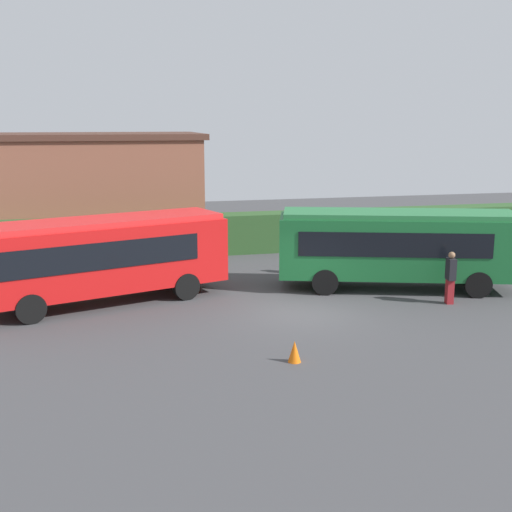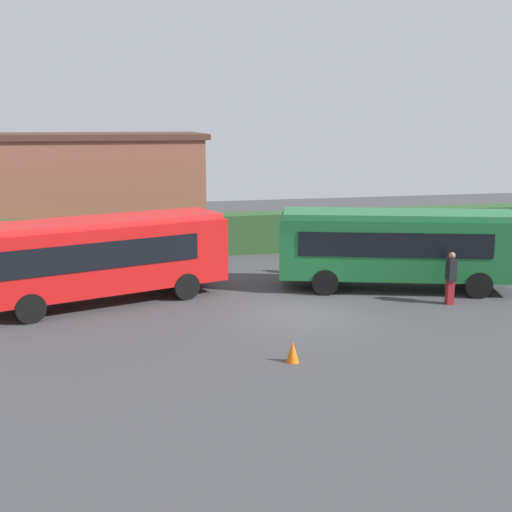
{
  "view_description": "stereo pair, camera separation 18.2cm",
  "coord_description": "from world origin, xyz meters",
  "px_view_note": "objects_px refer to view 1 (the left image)",
  "views": [
    {
      "loc": [
        -6.71,
        -20.68,
        6.53
      ],
      "look_at": [
        -1.04,
        2.64,
        1.53
      ],
      "focal_mm": 46.03,
      "sensor_mm": 36.0,
      "label": 1
    },
    {
      "loc": [
        -6.53,
        -20.72,
        6.53
      ],
      "look_at": [
        -1.04,
        2.64,
        1.53
      ],
      "focal_mm": 46.03,
      "sensor_mm": 36.0,
      "label": 2
    }
  ],
  "objects_px": {
    "bus_red": "(101,255)",
    "person_right": "(375,251)",
    "person_left": "(130,260)",
    "person_far": "(450,276)",
    "person_center": "(317,253)",
    "traffic_cone": "(294,352)",
    "bus_green": "(398,244)"
  },
  "relations": [
    {
      "from": "person_right",
      "to": "person_far",
      "type": "relative_size",
      "value": 0.95
    },
    {
      "from": "person_center",
      "to": "person_far",
      "type": "xyz_separation_m",
      "value": [
        3.18,
        -5.46,
        0.07
      ]
    },
    {
      "from": "person_left",
      "to": "person_center",
      "type": "bearing_deg",
      "value": 55.64
    },
    {
      "from": "bus_red",
      "to": "person_far",
      "type": "xyz_separation_m",
      "value": [
        12.17,
        -2.99,
        -0.77
      ]
    },
    {
      "from": "person_right",
      "to": "person_far",
      "type": "bearing_deg",
      "value": -90.15
    },
    {
      "from": "bus_green",
      "to": "person_center",
      "type": "height_order",
      "value": "bus_green"
    },
    {
      "from": "person_left",
      "to": "traffic_cone",
      "type": "relative_size",
      "value": 3.23
    },
    {
      "from": "bus_green",
      "to": "person_center",
      "type": "relative_size",
      "value": 5.32
    },
    {
      "from": "person_center",
      "to": "traffic_cone",
      "type": "distance_m",
      "value": 10.55
    },
    {
      "from": "person_center",
      "to": "person_right",
      "type": "xyz_separation_m",
      "value": [
        2.53,
        -0.26,
        0.01
      ]
    },
    {
      "from": "bus_red",
      "to": "traffic_cone",
      "type": "height_order",
      "value": "bus_red"
    },
    {
      "from": "person_left",
      "to": "person_far",
      "type": "xyz_separation_m",
      "value": [
        11.06,
        -5.41,
        -0.02
      ]
    },
    {
      "from": "bus_red",
      "to": "person_center",
      "type": "xyz_separation_m",
      "value": [
        8.99,
        2.47,
        -0.84
      ]
    },
    {
      "from": "bus_green",
      "to": "traffic_cone",
      "type": "relative_size",
      "value": 15.83
    },
    {
      "from": "bus_red",
      "to": "traffic_cone",
      "type": "xyz_separation_m",
      "value": [
        5.01,
        -7.28,
        -1.49
      ]
    },
    {
      "from": "person_far",
      "to": "bus_red",
      "type": "bearing_deg",
      "value": 176.23
    },
    {
      "from": "bus_red",
      "to": "person_left",
      "type": "distance_m",
      "value": 2.77
    },
    {
      "from": "person_left",
      "to": "person_right",
      "type": "distance_m",
      "value": 10.42
    },
    {
      "from": "traffic_cone",
      "to": "person_far",
      "type": "bearing_deg",
      "value": 30.93
    },
    {
      "from": "bus_red",
      "to": "person_left",
      "type": "height_order",
      "value": "bus_red"
    },
    {
      "from": "bus_green",
      "to": "traffic_cone",
      "type": "distance_m",
      "value": 9.29
    },
    {
      "from": "bus_green",
      "to": "person_right",
      "type": "bearing_deg",
      "value": 102.44
    },
    {
      "from": "person_center",
      "to": "person_far",
      "type": "height_order",
      "value": "person_far"
    },
    {
      "from": "person_far",
      "to": "person_center",
      "type": "bearing_deg",
      "value": 130.27
    },
    {
      "from": "person_right",
      "to": "person_far",
      "type": "distance_m",
      "value": 5.24
    },
    {
      "from": "person_left",
      "to": "traffic_cone",
      "type": "xyz_separation_m",
      "value": [
        3.91,
        -9.7,
        -0.73
      ]
    },
    {
      "from": "bus_red",
      "to": "person_right",
      "type": "bearing_deg",
      "value": -6.94
    },
    {
      "from": "person_center",
      "to": "person_right",
      "type": "bearing_deg",
      "value": 150.41
    },
    {
      "from": "bus_green",
      "to": "person_center",
      "type": "bearing_deg",
      "value": 144.64
    },
    {
      "from": "person_center",
      "to": "person_far",
      "type": "distance_m",
      "value": 6.32
    },
    {
      "from": "person_left",
      "to": "person_far",
      "type": "bearing_deg",
      "value": 29.23
    },
    {
      "from": "bus_red",
      "to": "person_far",
      "type": "bearing_deg",
      "value": -31.61
    }
  ]
}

